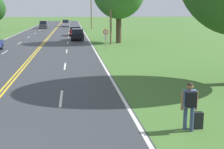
% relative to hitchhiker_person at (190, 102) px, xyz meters
% --- Properties ---
extents(hitchhiker_person, '(0.60, 0.45, 1.77)m').
position_rel_hitchhiker_person_xyz_m(hitchhiker_person, '(0.00, 0.00, 0.00)').
color(hitchhiker_person, '#38476B').
rests_on(hitchhiker_person, ground).
extents(suitcase, '(0.43, 0.17, 0.67)m').
position_rel_hitchhiker_person_xyz_m(suitcase, '(0.38, 0.16, -0.77)').
color(suitcase, black).
rests_on(suitcase, ground).
extents(traffic_sign, '(0.60, 0.10, 2.26)m').
position_rel_hitchhiker_person_xyz_m(traffic_sign, '(-0.47, 23.23, 0.61)').
color(traffic_sign, gray).
rests_on(traffic_sign, ground).
extents(utility_pole_midground, '(1.80, 0.24, 8.33)m').
position_rel_hitchhiker_person_xyz_m(utility_pole_midground, '(0.76, 28.84, 3.24)').
color(utility_pole_midground, brown).
rests_on(utility_pole_midground, ground).
extents(utility_pole_far, '(1.80, 0.24, 8.23)m').
position_rel_hitchhiker_person_xyz_m(utility_pole_far, '(0.42, 62.56, 3.19)').
color(utility_pole_far, brown).
rests_on(utility_pole_far, ground).
extents(car_black_hatchback_mid_far, '(1.92, 3.98, 1.63)m').
position_rel_hitchhiker_person_xyz_m(car_black_hatchback_mid_far, '(-3.27, 35.36, -0.23)').
color(car_black_hatchback_mid_far, black).
rests_on(car_black_hatchback_mid_far, ground).
extents(car_red_hatchback_receding, '(1.92, 3.91, 1.56)m').
position_rel_hitchhiker_person_xyz_m(car_red_hatchback_receding, '(-3.54, 43.32, -0.26)').
color(car_red_hatchback_receding, black).
rests_on(car_red_hatchback_receding, ground).
extents(car_dark_grey_suv_distant, '(1.98, 4.30, 1.76)m').
position_rel_hitchhiker_person_xyz_m(car_dark_grey_suv_distant, '(-10.87, 66.98, -0.16)').
color(car_dark_grey_suv_distant, black).
rests_on(car_dark_grey_suv_distant, ground).
extents(car_white_suv_horizon, '(1.83, 4.59, 1.83)m').
position_rel_hitchhiker_person_xyz_m(car_white_suv_horizon, '(-5.69, 73.39, -0.13)').
color(car_white_suv_horizon, black).
rests_on(car_white_suv_horizon, ground).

